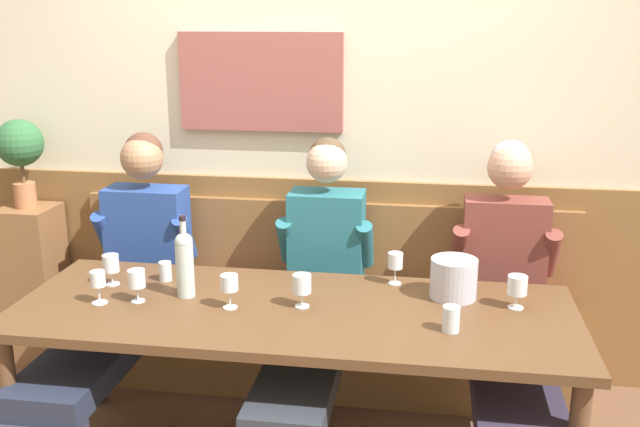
# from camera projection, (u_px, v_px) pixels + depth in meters

# --- Properties ---
(room_wall_back) EXTENTS (6.80, 0.12, 2.80)m
(room_wall_back) POSITION_uv_depth(u_px,v_px,m) (327.00, 110.00, 3.65)
(room_wall_back) COLOR beige
(room_wall_back) RESTS_ON ground
(wood_wainscot_panel) EXTENTS (6.80, 0.03, 1.05)m
(wood_wainscot_panel) POSITION_uv_depth(u_px,v_px,m) (326.00, 275.00, 3.83)
(wood_wainscot_panel) COLOR brown
(wood_wainscot_panel) RESTS_ON ground
(wall_bench) EXTENTS (2.59, 0.42, 0.94)m
(wall_bench) POSITION_uv_depth(u_px,v_px,m) (320.00, 333.00, 3.70)
(wall_bench) COLOR brown
(wall_bench) RESTS_ON ground
(dining_table) EXTENTS (2.29, 0.84, 0.73)m
(dining_table) POSITION_uv_depth(u_px,v_px,m) (293.00, 324.00, 2.92)
(dining_table) COLOR brown
(dining_table) RESTS_ON ground
(person_right_seat) EXTENTS (0.51, 1.30, 1.31)m
(person_right_seat) POSITION_uv_depth(u_px,v_px,m) (121.00, 285.00, 3.38)
(person_right_seat) COLOR #322F40
(person_right_seat) RESTS_ON ground
(person_center_left_seat) EXTENTS (0.47, 1.30, 1.31)m
(person_center_left_seat) POSITION_uv_depth(u_px,v_px,m) (316.00, 296.00, 3.25)
(person_center_left_seat) COLOR #352337
(person_center_left_seat) RESTS_ON ground
(person_center_right_seat) EXTENTS (0.50, 1.30, 1.32)m
(person_center_right_seat) POSITION_uv_depth(u_px,v_px,m) (509.00, 311.00, 3.11)
(person_center_right_seat) COLOR #2D2938
(person_center_right_seat) RESTS_ON ground
(ice_bucket) EXTENTS (0.20, 0.20, 0.17)m
(ice_bucket) POSITION_uv_depth(u_px,v_px,m) (454.00, 278.00, 2.98)
(ice_bucket) COLOR #B5B6C3
(ice_bucket) RESTS_ON dining_table
(wine_bottle_amber_mid) EXTENTS (0.08, 0.08, 0.35)m
(wine_bottle_amber_mid) POSITION_uv_depth(u_px,v_px,m) (185.00, 262.00, 2.98)
(wine_bottle_amber_mid) COLOR #B5C5BE
(wine_bottle_amber_mid) RESTS_ON dining_table
(wine_glass_mid_left) EXTENTS (0.07, 0.07, 0.14)m
(wine_glass_mid_left) POSITION_uv_depth(u_px,v_px,m) (229.00, 285.00, 2.87)
(wine_glass_mid_left) COLOR silver
(wine_glass_mid_left) RESTS_ON dining_table
(wine_glass_center_rear) EXTENTS (0.08, 0.08, 0.14)m
(wine_glass_center_rear) POSITION_uv_depth(u_px,v_px,m) (517.00, 287.00, 2.87)
(wine_glass_center_rear) COLOR silver
(wine_glass_center_rear) RESTS_ON dining_table
(wine_glass_near_bucket) EXTENTS (0.06, 0.06, 0.14)m
(wine_glass_near_bucket) POSITION_uv_depth(u_px,v_px,m) (98.00, 281.00, 2.92)
(wine_glass_near_bucket) COLOR silver
(wine_glass_near_bucket) RESTS_ON dining_table
(wine_glass_left_end) EXTENTS (0.07, 0.07, 0.14)m
(wine_glass_left_end) POSITION_uv_depth(u_px,v_px,m) (137.00, 280.00, 2.93)
(wine_glass_left_end) COLOR silver
(wine_glass_left_end) RESTS_ON dining_table
(wine_glass_by_bottle) EXTENTS (0.08, 0.08, 0.14)m
(wine_glass_by_bottle) POSITION_uv_depth(u_px,v_px,m) (302.00, 285.00, 2.88)
(wine_glass_by_bottle) COLOR silver
(wine_glass_by_bottle) RESTS_ON dining_table
(wine_glass_right_end) EXTENTS (0.07, 0.07, 0.14)m
(wine_glass_right_end) POSITION_uv_depth(u_px,v_px,m) (111.00, 265.00, 3.12)
(wine_glass_right_end) COLOR silver
(wine_glass_right_end) RESTS_ON dining_table
(wine_glass_mid_right) EXTENTS (0.07, 0.07, 0.14)m
(wine_glass_mid_right) POSITION_uv_depth(u_px,v_px,m) (395.00, 262.00, 3.13)
(wine_glass_mid_right) COLOR silver
(wine_glass_mid_right) RESTS_ON dining_table
(water_tumbler_right) EXTENTS (0.06, 0.06, 0.09)m
(water_tumbler_right) POSITION_uv_depth(u_px,v_px,m) (165.00, 271.00, 3.18)
(water_tumbler_right) COLOR silver
(water_tumbler_right) RESTS_ON dining_table
(water_tumbler_center) EXTENTS (0.07, 0.07, 0.10)m
(water_tumbler_center) POSITION_uv_depth(u_px,v_px,m) (451.00, 319.00, 2.67)
(water_tumbler_center) COLOR silver
(water_tumbler_center) RESTS_ON dining_table
(corner_pedestal) EXTENTS (0.28, 0.28, 0.88)m
(corner_pedestal) POSITION_uv_depth(u_px,v_px,m) (36.00, 285.00, 3.92)
(corner_pedestal) COLOR brown
(corner_pedestal) RESTS_ON ground
(potted_plant) EXTENTS (0.25, 0.25, 0.47)m
(potted_plant) POSITION_uv_depth(u_px,v_px,m) (20.00, 148.00, 3.72)
(potted_plant) COLOR #AD6C44
(potted_plant) RESTS_ON corner_pedestal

